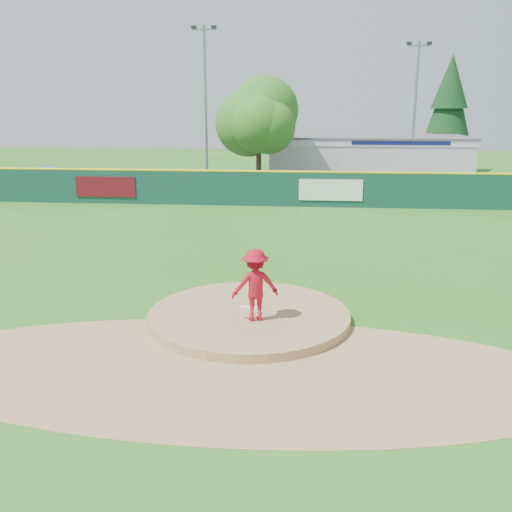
# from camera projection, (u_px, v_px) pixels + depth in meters

# --- Properties ---
(ground) EXTENTS (120.00, 120.00, 0.00)m
(ground) POSITION_uv_depth(u_px,v_px,m) (249.00, 320.00, 15.63)
(ground) COLOR #286B19
(ground) RESTS_ON ground
(pitchers_mound) EXTENTS (5.50, 5.50, 0.50)m
(pitchers_mound) POSITION_uv_depth(u_px,v_px,m) (249.00, 320.00, 15.63)
(pitchers_mound) COLOR #9E774C
(pitchers_mound) RESTS_ON ground
(pitching_rubber) EXTENTS (0.60, 0.15, 0.04)m
(pitching_rubber) POSITION_uv_depth(u_px,v_px,m) (250.00, 307.00, 15.85)
(pitching_rubber) COLOR white
(pitching_rubber) RESTS_ON pitchers_mound
(infield_dirt_arc) EXTENTS (15.40, 15.40, 0.01)m
(infield_dirt_arc) POSITION_uv_depth(u_px,v_px,m) (235.00, 369.00, 12.74)
(infield_dirt_arc) COLOR #9E774C
(infield_dirt_arc) RESTS_ON ground
(parking_lot) EXTENTS (44.00, 16.00, 0.02)m
(parking_lot) POSITION_uv_depth(u_px,v_px,m) (288.00, 185.00, 41.59)
(parking_lot) COLOR #38383A
(parking_lot) RESTS_ON ground
(pitcher) EXTENTS (1.39, 1.04, 1.91)m
(pitcher) POSITION_uv_depth(u_px,v_px,m) (255.00, 285.00, 14.78)
(pitcher) COLOR #AB0E21
(pitcher) RESTS_ON pitchers_mound
(van) EXTENTS (5.00, 2.37, 1.38)m
(van) POSITION_uv_depth(u_px,v_px,m) (343.00, 183.00, 37.47)
(van) COLOR white
(van) RESTS_ON parking_lot
(pool_building_grp) EXTENTS (15.20, 8.20, 3.31)m
(pool_building_grp) POSITION_uv_depth(u_px,v_px,m) (366.00, 156.00, 45.41)
(pool_building_grp) COLOR silver
(pool_building_grp) RESTS_ON ground
(fence_banners) EXTENTS (16.79, 0.04, 1.20)m
(fence_banners) POSITION_uv_depth(u_px,v_px,m) (216.00, 188.00, 32.95)
(fence_banners) COLOR maroon
(fence_banners) RESTS_ON ground
(playground_slide) EXTENTS (1.03, 2.91, 1.61)m
(playground_slide) POSITION_uv_depth(u_px,v_px,m) (48.00, 180.00, 38.04)
(playground_slide) COLOR blue
(playground_slide) RESTS_ON ground
(outfield_fence) EXTENTS (40.00, 0.14, 2.07)m
(outfield_fence) POSITION_uv_depth(u_px,v_px,m) (282.00, 188.00, 32.65)
(outfield_fence) COLOR #123B34
(outfield_fence) RESTS_ON ground
(deciduous_tree) EXTENTS (5.60, 5.60, 7.36)m
(deciduous_tree) POSITION_uv_depth(u_px,v_px,m) (259.00, 122.00, 38.67)
(deciduous_tree) COLOR #382314
(deciduous_tree) RESTS_ON ground
(conifer_tree) EXTENTS (4.40, 4.40, 9.50)m
(conifer_tree) POSITION_uv_depth(u_px,v_px,m) (449.00, 106.00, 47.62)
(conifer_tree) COLOR #382314
(conifer_tree) RESTS_ON ground
(light_pole_left) EXTENTS (1.75, 0.25, 11.00)m
(light_pole_left) POSITION_uv_depth(u_px,v_px,m) (205.00, 99.00, 40.57)
(light_pole_left) COLOR gray
(light_pole_left) RESTS_ON ground
(light_pole_right) EXTENTS (1.75, 0.25, 10.00)m
(light_pole_right) POSITION_uv_depth(u_px,v_px,m) (415.00, 106.00, 41.25)
(light_pole_right) COLOR gray
(light_pole_right) RESTS_ON ground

